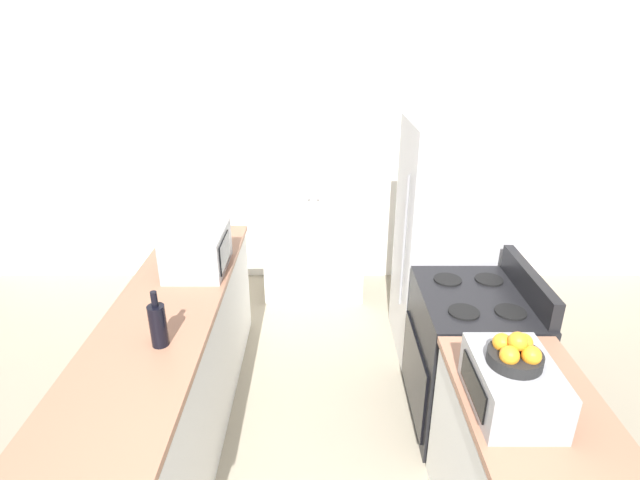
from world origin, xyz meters
TOP-DOWN VIEW (x-y plane):
  - wall_back at (0.00, 3.44)m, footprint 7.00×0.06m
  - counter_left at (-0.89, 1.32)m, footprint 0.60×2.44m
  - counter_right at (0.89, 0.56)m, footprint 0.60×0.91m
  - pantry_cabinet at (-0.07, 3.11)m, footprint 0.89×0.58m
  - stove at (0.91, 1.42)m, footprint 0.66×0.79m
  - refrigerator at (0.94, 2.23)m, footprint 0.74×0.74m
  - microwave at (-0.79, 1.78)m, footprint 0.37×0.48m
  - wine_bottle at (-0.80, 0.94)m, footprint 0.08×0.08m
  - toaster_oven at (0.77, 0.51)m, footprint 0.32×0.44m
  - fruit_bowl at (0.76, 0.51)m, footprint 0.22×0.22m

SIDE VIEW (x-z plane):
  - counter_left at x=-0.89m, z-range -0.01..0.87m
  - counter_right at x=0.89m, z-range -0.01..0.87m
  - stove at x=0.91m, z-range -0.07..0.98m
  - refrigerator at x=0.94m, z-range 0.00..1.76m
  - toaster_oven at x=0.77m, z-range 0.89..1.10m
  - wine_bottle at x=-0.80m, z-range 0.86..1.15m
  - pantry_cabinet at x=-0.07m, z-range 0.00..2.03m
  - microwave at x=-0.79m, z-range 0.89..1.15m
  - fruit_bowl at x=0.76m, z-range 1.08..1.22m
  - wall_back at x=0.00m, z-range 0.00..2.60m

